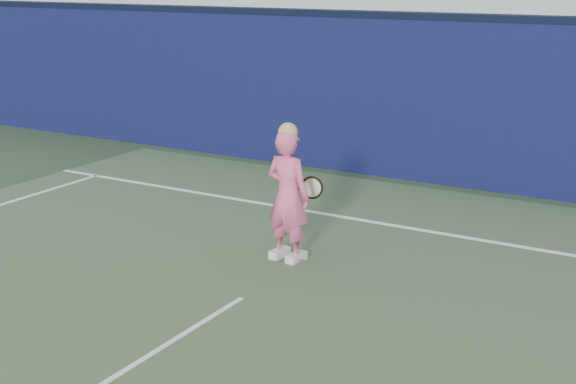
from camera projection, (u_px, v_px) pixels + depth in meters
The scene contains 6 objects.
ground at pixel (181, 337), 7.30m from camera, with size 80.00×80.00×0.00m, color #2E3D25.
backstop_wall at pixel (437, 102), 12.38m from camera, with size 24.00×0.40×2.50m, color #0D113C.
wall_cap at pixel (441, 16), 12.03m from camera, with size 24.00×0.42×0.10m, color black.
player at pixel (288, 195), 9.04m from camera, with size 0.59×0.43×1.60m.
racket at pixel (310, 188), 9.40m from camera, with size 0.52×0.11×0.28m.
court_lines at pixel (158, 350), 7.03m from camera, with size 11.00×12.04×0.01m.
Camera 1 is at (4.21, -5.28, 3.23)m, focal length 50.00 mm.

